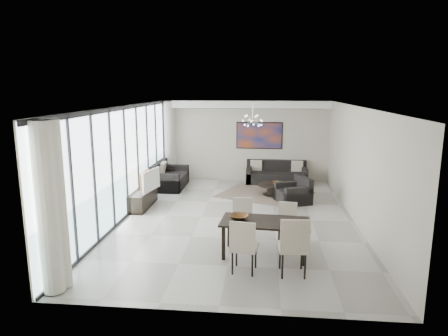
# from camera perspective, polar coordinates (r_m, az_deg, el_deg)

# --- Properties ---
(room_shell) EXTENTS (6.00, 9.00, 2.90)m
(room_shell) POSITION_cam_1_polar(r_m,az_deg,el_deg) (10.17, 4.57, 0.55)
(room_shell) COLOR #A8A39B
(room_shell) RESTS_ON ground
(window_wall) EXTENTS (0.37, 8.95, 2.90)m
(window_wall) POSITION_cam_1_polar(r_m,az_deg,el_deg) (10.75, -13.40, 0.95)
(window_wall) COLOR white
(window_wall) RESTS_ON floor
(soffit) EXTENTS (5.98, 0.40, 0.26)m
(soffit) POSITION_cam_1_polar(r_m,az_deg,el_deg) (14.32, 3.12, 9.05)
(soffit) COLOR white
(soffit) RESTS_ON room_shell
(painting) EXTENTS (1.68, 0.04, 0.98)m
(painting) POSITION_cam_1_polar(r_m,az_deg,el_deg) (14.56, 5.07, 4.64)
(painting) COLOR #A44316
(painting) RESTS_ON room_shell
(chandelier) EXTENTS (0.66, 0.66, 0.71)m
(chandelier) POSITION_cam_1_polar(r_m,az_deg,el_deg) (12.54, 4.11, 6.77)
(chandelier) COLOR silver
(chandelier) RESTS_ON room_shell
(rug) EXTENTS (3.30, 2.97, 0.01)m
(rug) POSITION_cam_1_polar(r_m,az_deg,el_deg) (12.84, 5.93, -3.79)
(rug) COLOR black
(rug) RESTS_ON floor
(coffee_table) EXTENTS (1.02, 1.02, 0.36)m
(coffee_table) POSITION_cam_1_polar(r_m,az_deg,el_deg) (12.80, 7.15, -2.95)
(coffee_table) COLOR black
(coffee_table) RESTS_ON floor
(bowl_coffee) EXTENTS (0.31, 0.31, 0.08)m
(bowl_coffee) POSITION_cam_1_polar(r_m,az_deg,el_deg) (12.75, 7.34, -2.12)
(bowl_coffee) COLOR brown
(bowl_coffee) RESTS_ON coffee_table
(sofa_main) EXTENTS (2.15, 0.88, 0.78)m
(sofa_main) POSITION_cam_1_polar(r_m,az_deg,el_deg) (14.41, 7.50, -1.08)
(sofa_main) COLOR black
(sofa_main) RESTS_ON floor
(loveseat) EXTENTS (0.98, 1.75, 0.88)m
(loveseat) POSITION_cam_1_polar(r_m,az_deg,el_deg) (13.77, -7.90, -1.54)
(loveseat) COLOR black
(loveseat) RESTS_ON floor
(armchair) EXTENTS (1.14, 1.17, 0.76)m
(armchair) POSITION_cam_1_polar(r_m,az_deg,el_deg) (12.05, 9.99, -3.66)
(armchair) COLOR black
(armchair) RESTS_ON floor
(side_table) EXTENTS (0.38, 0.38, 0.52)m
(side_table) POSITION_cam_1_polar(r_m,az_deg,el_deg) (14.45, -7.64, -0.72)
(side_table) COLOR black
(side_table) RESTS_ON floor
(tv_console) EXTENTS (0.44, 1.57, 0.49)m
(tv_console) POSITION_cam_1_polar(r_m,az_deg,el_deg) (11.68, -11.51, -4.29)
(tv_console) COLOR black
(tv_console) RESTS_ON floor
(television) EXTENTS (0.31, 1.05, 0.60)m
(television) POSITION_cam_1_polar(r_m,az_deg,el_deg) (11.50, -10.85, -1.70)
(television) COLOR gray
(television) RESTS_ON tv_console
(dining_table) EXTENTS (1.83, 1.02, 0.74)m
(dining_table) POSITION_cam_1_polar(r_m,az_deg,el_deg) (8.15, 5.88, -8.10)
(dining_table) COLOR black
(dining_table) RESTS_ON floor
(dining_chair_sw) EXTENTS (0.53, 0.53, 1.03)m
(dining_chair_sw) POSITION_cam_1_polar(r_m,az_deg,el_deg) (7.38, 2.78, -10.67)
(dining_chair_sw) COLOR #BEB29D
(dining_chair_sw) RESTS_ON floor
(dining_chair_se) EXTENTS (0.55, 0.55, 1.12)m
(dining_chair_se) POSITION_cam_1_polar(r_m,az_deg,el_deg) (7.34, 9.94, -10.50)
(dining_chair_se) COLOR #BEB29D
(dining_chair_se) RESTS_ON floor
(dining_chair_nw) EXTENTS (0.47, 0.47, 0.96)m
(dining_chair_nw) POSITION_cam_1_polar(r_m,az_deg,el_deg) (8.94, 2.67, -6.95)
(dining_chair_nw) COLOR #BEB29D
(dining_chair_nw) RESTS_ON floor
(dining_chair_ne) EXTENTS (0.45, 0.45, 0.88)m
(dining_chair_ne) POSITION_cam_1_polar(r_m,az_deg,el_deg) (8.98, 9.03, -7.30)
(dining_chair_ne) COLOR #BEB29D
(dining_chair_ne) RESTS_ON floor
(bowl_dining) EXTENTS (0.43, 0.43, 0.09)m
(bowl_dining) POSITION_cam_1_polar(r_m,az_deg,el_deg) (8.17, 2.18, -7.01)
(bowl_dining) COLOR brown
(bowl_dining) RESTS_ON dining_table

